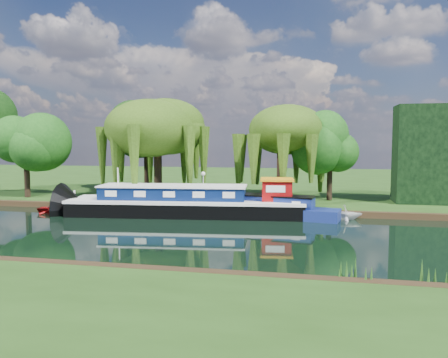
% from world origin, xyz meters
% --- Properties ---
extents(ground, '(120.00, 120.00, 0.00)m').
position_xyz_m(ground, '(0.00, 0.00, 0.00)').
color(ground, black).
extents(far_bank, '(120.00, 52.00, 0.45)m').
position_xyz_m(far_bank, '(0.00, 34.00, 0.23)').
color(far_bank, '#1C390F').
rests_on(far_bank, ground).
extents(dutch_barge, '(17.68, 5.72, 3.66)m').
position_xyz_m(dutch_barge, '(0.32, 6.65, 0.91)').
color(dutch_barge, black).
rests_on(dutch_barge, ground).
extents(narrowboat, '(12.13, 4.16, 1.75)m').
position_xyz_m(narrowboat, '(5.35, 7.27, 0.62)').
color(narrowboat, navy).
rests_on(narrowboat, ground).
extents(red_dinghy, '(3.89, 3.00, 0.74)m').
position_xyz_m(red_dinghy, '(-9.56, 5.83, 0.00)').
color(red_dinghy, maroon).
rests_on(red_dinghy, ground).
extents(white_cruiser, '(2.40, 2.17, 1.12)m').
position_xyz_m(white_cruiser, '(11.76, 7.30, 0.00)').
color(white_cruiser, silver).
rests_on(white_cruiser, ground).
extents(willow_left, '(6.91, 6.91, 8.29)m').
position_xyz_m(willow_left, '(-4.00, 12.04, 6.47)').
color(willow_left, black).
rests_on(willow_left, far_bank).
extents(willow_right, '(6.08, 6.08, 7.40)m').
position_xyz_m(willow_right, '(6.65, 13.58, 5.85)').
color(willow_right, black).
rests_on(willow_right, far_bank).
extents(tree_far_left, '(4.56, 4.56, 7.35)m').
position_xyz_m(tree_far_left, '(-16.04, 10.65, 5.49)').
color(tree_far_left, black).
rests_on(tree_far_left, far_bank).
extents(tree_far_mid, '(5.15, 5.15, 8.42)m').
position_xyz_m(tree_far_mid, '(-7.39, 17.94, 6.26)').
color(tree_far_mid, black).
rests_on(tree_far_mid, far_bank).
extents(tree_far_right, '(4.02, 4.02, 6.57)m').
position_xyz_m(tree_far_right, '(10.79, 14.01, 4.99)').
color(tree_far_right, black).
rests_on(tree_far_right, far_bank).
extents(conifer_hedge, '(6.00, 3.00, 8.00)m').
position_xyz_m(conifer_hedge, '(19.00, 14.00, 4.45)').
color(conifer_hedge, black).
rests_on(conifer_hedge, far_bank).
extents(lamppost, '(0.36, 0.36, 2.56)m').
position_xyz_m(lamppost, '(0.50, 10.50, 2.42)').
color(lamppost, silver).
rests_on(lamppost, far_bank).
extents(mooring_posts, '(19.16, 0.16, 1.00)m').
position_xyz_m(mooring_posts, '(-0.50, 8.40, 0.95)').
color(mooring_posts, silver).
rests_on(mooring_posts, far_bank).
extents(reeds_near, '(33.70, 1.50, 1.10)m').
position_xyz_m(reeds_near, '(6.87, -7.57, 0.55)').
color(reeds_near, '#214E14').
rests_on(reeds_near, ground).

